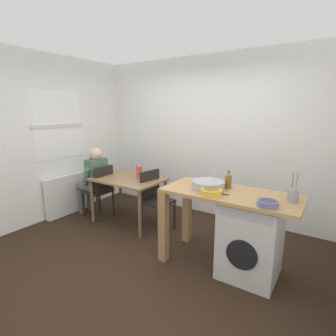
# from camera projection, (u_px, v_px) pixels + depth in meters

# --- Properties ---
(ground_plane) EXTENTS (5.46, 5.46, 0.00)m
(ground_plane) POSITION_uv_depth(u_px,v_px,m) (148.00, 254.00, 3.36)
(ground_plane) COLOR black
(wall_back) EXTENTS (4.60, 0.10, 2.70)m
(wall_back) POSITION_uv_depth(u_px,v_px,m) (209.00, 137.00, 4.49)
(wall_back) COLOR white
(wall_back) RESTS_ON ground_plane
(wall_window_side) EXTENTS (0.12, 3.80, 2.70)m
(wall_window_side) POSITION_uv_depth(u_px,v_px,m) (41.00, 139.00, 4.22)
(wall_window_side) COLOR white
(wall_window_side) RESTS_ON ground_plane
(radiator) EXTENTS (0.10, 0.80, 0.70)m
(radiator) POSITION_uv_depth(u_px,v_px,m) (67.00, 195.00, 4.61)
(radiator) COLOR white
(radiator) RESTS_ON ground_plane
(dining_table) EXTENTS (1.10, 0.76, 0.74)m
(dining_table) POSITION_uv_depth(u_px,v_px,m) (128.00, 184.00, 4.21)
(dining_table) COLOR olive
(dining_table) RESTS_ON ground_plane
(chair_person_seat) EXTENTS (0.41, 0.41, 0.90)m
(chair_person_seat) POSITION_uv_depth(u_px,v_px,m) (100.00, 188.00, 4.45)
(chair_person_seat) COLOR black
(chair_person_seat) RESTS_ON ground_plane
(chair_opposite) EXTENTS (0.47, 0.47, 0.90)m
(chair_opposite) POSITION_uv_depth(u_px,v_px,m) (155.00, 196.00, 4.04)
(chair_opposite) COLOR black
(chair_opposite) RESTS_ON ground_plane
(seated_person) EXTENTS (0.50, 0.51, 1.20)m
(seated_person) POSITION_uv_depth(u_px,v_px,m) (94.00, 178.00, 4.50)
(seated_person) COLOR #595651
(seated_person) RESTS_ON ground_plane
(kitchen_counter) EXTENTS (1.50, 0.68, 0.92)m
(kitchen_counter) POSITION_uv_depth(u_px,v_px,m) (212.00, 202.00, 3.05)
(kitchen_counter) COLOR tan
(kitchen_counter) RESTS_ON ground_plane
(washing_machine) EXTENTS (0.60, 0.61, 0.86)m
(washing_machine) POSITION_uv_depth(u_px,v_px,m) (251.00, 239.00, 2.87)
(washing_machine) COLOR silver
(washing_machine) RESTS_ON ground_plane
(sink_basin) EXTENTS (0.38, 0.38, 0.09)m
(sink_basin) POSITION_uv_depth(u_px,v_px,m) (208.00, 185.00, 3.04)
(sink_basin) COLOR #9EA0A5
(sink_basin) RESTS_ON kitchen_counter
(tap) EXTENTS (0.02, 0.02, 0.28)m
(tap) POSITION_uv_depth(u_px,v_px,m) (215.00, 174.00, 3.16)
(tap) COLOR #B2B2B7
(tap) RESTS_ON kitchen_counter
(bottle_tall_green) EXTENTS (0.08, 0.08, 0.20)m
(bottle_tall_green) POSITION_uv_depth(u_px,v_px,m) (228.00, 180.00, 3.06)
(bottle_tall_green) COLOR brown
(bottle_tall_green) RESTS_ON kitchen_counter
(mixing_bowl) EXTENTS (0.23, 0.23, 0.06)m
(mixing_bowl) POSITION_uv_depth(u_px,v_px,m) (211.00, 192.00, 2.81)
(mixing_bowl) COLOR gold
(mixing_bowl) RESTS_ON kitchen_counter
(utensil_crock) EXTENTS (0.11, 0.11, 0.30)m
(utensil_crock) POSITION_uv_depth(u_px,v_px,m) (293.00, 195.00, 2.59)
(utensil_crock) COLOR gray
(utensil_crock) RESTS_ON kitchen_counter
(colander) EXTENTS (0.20, 0.20, 0.06)m
(colander) POSITION_uv_depth(u_px,v_px,m) (268.00, 203.00, 2.48)
(colander) COLOR slate
(colander) RESTS_ON kitchen_counter
(vase) EXTENTS (0.09, 0.09, 0.20)m
(vase) POSITION_uv_depth(u_px,v_px,m) (139.00, 172.00, 4.17)
(vase) COLOR #D84C38
(vase) RESTS_ON dining_table
(scissors) EXTENTS (0.15, 0.06, 0.01)m
(scissors) POSITION_uv_depth(u_px,v_px,m) (222.00, 193.00, 2.85)
(scissors) COLOR #B2B2B7
(scissors) RESTS_ON kitchen_counter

